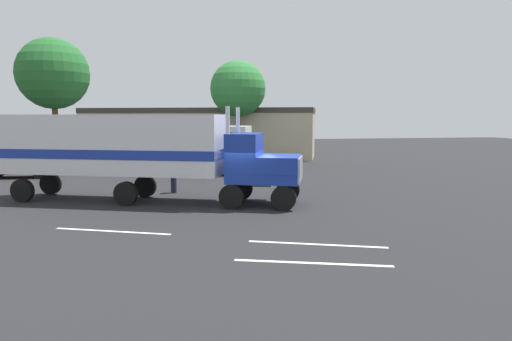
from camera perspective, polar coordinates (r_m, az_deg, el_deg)
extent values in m
plane|color=#232326|center=(20.36, -0.91, -4.61)|extent=(120.00, 120.00, 0.00)
cube|color=silver|center=(16.79, -17.83, -7.39)|extent=(4.14, 1.81, 0.01)
cube|color=silver|center=(14.55, 7.77, -9.31)|extent=(4.18, 1.69, 0.01)
cube|color=silver|center=(12.76, 7.20, -11.63)|extent=(4.23, 1.51, 0.01)
cube|color=#193399|center=(20.32, 3.02, 0.22)|extent=(2.55, 2.96, 1.20)
cube|color=#193399|center=(20.51, -1.42, 1.69)|extent=(2.17, 2.83, 2.20)
cube|color=silver|center=(20.24, 5.67, 0.17)|extent=(0.79, 2.00, 1.08)
cube|color=#193399|center=(20.32, 3.02, 0.39)|extent=(2.56, 3.00, 0.36)
cylinder|color=silver|center=(21.65, -2.32, 3.55)|extent=(0.18, 0.18, 3.40)
cylinder|color=silver|center=(19.50, -3.62, 3.18)|extent=(0.18, 0.18, 3.40)
cube|color=silver|center=(22.53, -17.53, 3.24)|extent=(10.76, 6.03, 2.80)
cube|color=#193399|center=(22.55, -17.49, 2.18)|extent=(10.77, 6.07, 0.44)
cylinder|color=silver|center=(21.85, 0.31, -1.29)|extent=(1.44, 1.05, 0.64)
cylinder|color=black|center=(21.54, 4.12, -2.50)|extent=(1.14, 0.66, 1.10)
cylinder|color=black|center=(19.38, 3.53, -3.54)|extent=(1.14, 0.66, 1.10)
cylinder|color=black|center=(21.86, -1.90, -2.35)|extent=(1.14, 0.66, 1.10)
cylinder|color=black|center=(19.74, -3.14, -3.35)|extent=(1.14, 0.66, 1.10)
cylinder|color=black|center=(23.32, -13.93, -1.97)|extent=(1.14, 0.66, 1.10)
cylinder|color=black|center=(21.35, -16.25, -2.84)|extent=(1.14, 0.66, 1.10)
cylinder|color=black|center=(25.84, -24.70, -1.55)|extent=(1.14, 0.66, 1.10)
cylinder|color=black|center=(24.07, -27.61, -2.28)|extent=(1.14, 0.66, 1.10)
cylinder|color=#2D3347|center=(24.28, -10.28, -1.87)|extent=(0.18, 0.18, 0.82)
cylinder|color=#2D3347|center=(24.34, -10.60, -1.85)|extent=(0.18, 0.18, 0.82)
cylinder|color=#A5728C|center=(24.22, -10.47, -0.22)|extent=(0.34, 0.34, 0.58)
sphere|color=tan|center=(24.17, -10.49, 0.73)|extent=(0.23, 0.23, 0.23)
cube|color=black|center=(24.39, -10.28, -0.10)|extent=(0.30, 0.25, 0.36)
cube|color=silver|center=(33.16, -10.37, 3.11)|extent=(11.22, 6.11, 2.90)
cube|color=black|center=(33.13, -10.39, 4.11)|extent=(10.61, 5.93, 0.90)
cylinder|color=black|center=(33.25, -2.99, 0.71)|extent=(1.04, 0.60, 1.00)
cylinder|color=black|center=(31.07, -3.85, 0.28)|extent=(1.04, 0.60, 1.00)
cylinder|color=black|center=(35.70, -15.33, 0.90)|extent=(1.04, 0.60, 1.00)
cylinder|color=black|center=(33.67, -16.90, 0.50)|extent=(1.04, 0.60, 1.00)
cube|color=maroon|center=(33.90, -28.02, 0.33)|extent=(4.51, 2.07, 0.70)
cube|color=#1E232D|center=(33.92, -28.40, 1.37)|extent=(2.20, 1.79, 0.55)
cylinder|color=black|center=(34.16, -25.18, -0.07)|extent=(0.65, 0.26, 0.64)
cylinder|color=black|center=(32.70, -26.02, -0.39)|extent=(0.65, 0.26, 0.64)
cylinder|color=black|center=(35.22, -29.82, -0.14)|extent=(0.65, 0.26, 0.64)
cylinder|color=brown|center=(41.16, -2.29, 4.57)|extent=(0.44, 0.44, 4.83)
sphere|color=#2D7A36|center=(41.21, -2.32, 10.38)|extent=(5.03, 5.03, 5.03)
cylinder|color=brown|center=(38.81, -24.11, 4.31)|extent=(0.44, 0.44, 5.47)
sphere|color=#23642A|center=(38.94, -24.45, 11.17)|extent=(5.50, 5.50, 5.50)
cube|color=#B7AD8C|center=(46.17, -7.29, 4.82)|extent=(23.92, 13.59, 4.93)
cube|color=#3F3833|center=(46.15, -7.33, 7.57)|extent=(24.05, 13.71, 0.50)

